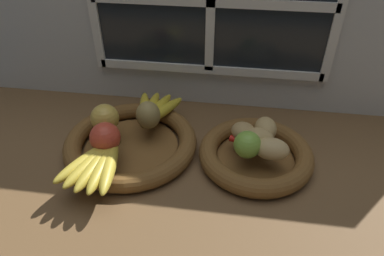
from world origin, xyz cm
name	(u,v)px	position (x,y,z in cm)	size (l,w,h in cm)	color
ground_plane	(196,169)	(0.00, 0.00, -1.50)	(140.00, 90.00, 3.00)	brown
back_wall	(211,11)	(0.00, 29.77, 27.88)	(140.00, 4.60, 55.00)	silver
fruit_bowl_left	(131,143)	(-17.17, 3.42, 2.05)	(33.63, 33.63, 4.46)	brown
fruit_bowl_right	(256,154)	(14.28, 3.42, 2.06)	(27.86, 27.86, 4.46)	brown
apple_red_front	(105,137)	(-21.00, -2.56, 8.05)	(7.19, 7.19, 7.19)	#CC422D
apple_golden_left	(105,118)	(-23.80, 5.09, 8.01)	(7.11, 7.11, 7.11)	gold
pear_brown	(148,115)	(-13.31, 7.79, 8.11)	(6.18, 6.39, 7.32)	olive
banana_bunch_front	(98,163)	(-20.67, -9.17, 6.01)	(14.13, 18.96, 3.11)	gold
banana_bunch_back	(154,109)	(-13.37, 14.12, 5.83)	(13.64, 16.52, 2.75)	gold
potato_oblong	(243,132)	(10.86, 6.08, 6.68)	(6.21, 5.58, 4.45)	#A38451
potato_back	(265,129)	(16.19, 7.60, 7.02)	(7.34, 5.40, 5.13)	tan
potato_small	(271,148)	(17.33, 0.38, 7.01)	(8.10, 5.52, 5.11)	tan
potato_large	(258,139)	(14.28, 3.42, 7.01)	(7.65, 5.50, 5.10)	tan
lime_near	(247,145)	(11.83, -0.27, 7.65)	(6.38, 6.38, 6.38)	#7AAD3D
chili_pepper	(251,144)	(12.83, 3.14, 5.28)	(1.65, 1.65, 10.66)	red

